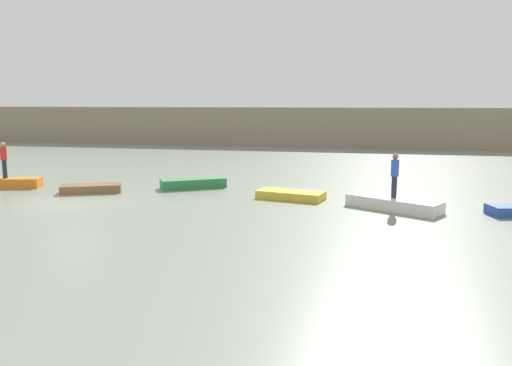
# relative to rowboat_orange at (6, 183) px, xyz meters

# --- Properties ---
(ground_plane) EXTENTS (120.00, 120.00, 0.00)m
(ground_plane) POSITION_rel_rowboat_orange_xyz_m (5.49, -2.77, -0.24)
(ground_plane) COLOR gray
(embankment_wall) EXTENTS (80.00, 1.20, 3.79)m
(embankment_wall) POSITION_rel_rowboat_orange_xyz_m (5.49, 26.49, 1.65)
(embankment_wall) COLOR gray
(embankment_wall) RESTS_ON ground_plane
(rowboat_orange) EXTENTS (3.58, 1.77, 0.48)m
(rowboat_orange) POSITION_rel_rowboat_orange_xyz_m (0.00, 0.00, 0.00)
(rowboat_orange) COLOR orange
(rowboat_orange) RESTS_ON ground_plane
(rowboat_brown) EXTENTS (3.00, 2.14, 0.39)m
(rowboat_brown) POSITION_rel_rowboat_orange_xyz_m (5.04, -0.40, -0.04)
(rowboat_brown) COLOR brown
(rowboat_brown) RESTS_ON ground_plane
(rowboat_green) EXTENTS (3.31, 2.58, 0.48)m
(rowboat_green) POSITION_rel_rowboat_orange_xyz_m (9.46, 1.87, -0.00)
(rowboat_green) COLOR #2D7F47
(rowboat_green) RESTS_ON ground_plane
(rowboat_yellow) EXTENTS (3.21, 1.86, 0.35)m
(rowboat_yellow) POSITION_rel_rowboat_orange_xyz_m (14.73, 0.06, -0.06)
(rowboat_yellow) COLOR gold
(rowboat_yellow) RESTS_ON ground_plane
(rowboat_white) EXTENTS (3.93, 2.96, 0.48)m
(rowboat_white) POSITION_rel_rowboat_orange_xyz_m (19.17, -1.34, -0.00)
(rowboat_white) COLOR white
(rowboat_white) RESTS_ON ground_plane
(person_red_shirt) EXTENTS (0.32, 0.32, 1.86)m
(person_red_shirt) POSITION_rel_rowboat_orange_xyz_m (-0.00, 0.00, 1.28)
(person_red_shirt) COLOR #232838
(person_red_shirt) RESTS_ON rowboat_orange
(person_blue_shirt) EXTENTS (0.32, 0.32, 1.81)m
(person_blue_shirt) POSITION_rel_rowboat_orange_xyz_m (19.17, -1.34, 1.25)
(person_blue_shirt) COLOR #232838
(person_blue_shirt) RESTS_ON rowboat_white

